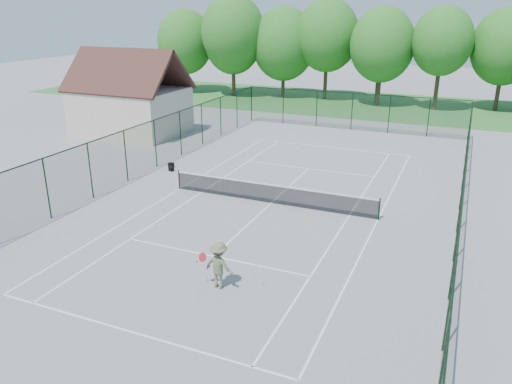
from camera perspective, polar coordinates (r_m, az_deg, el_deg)
ground at (r=25.85m, az=1.74°, el=-1.28°), size 140.00×140.00×0.00m
grass_far at (r=53.95m, az=13.69°, el=9.64°), size 80.00×16.00×0.01m
court_lines at (r=25.85m, az=1.74°, el=-1.27°), size 11.05×23.85×0.01m
tennis_net at (r=25.64m, az=1.76°, el=-0.09°), size 11.08×0.08×1.10m
fence_enclosure at (r=25.31m, az=1.78°, el=2.00°), size 18.05×36.05×3.02m
utility_building at (r=41.24m, az=-14.28°, el=10.82°), size 8.60×6.27×6.63m
tree_line_far at (r=53.22m, az=14.24°, el=15.97°), size 39.40×6.40×9.70m
sports_bag_a at (r=32.08m, az=-9.68°, el=3.06°), size 0.41×0.31×0.29m
sports_bag_b at (r=31.32m, az=-9.67°, el=2.62°), size 0.41×0.34×0.27m
tennis_player at (r=18.04m, az=-4.24°, el=-8.34°), size 2.17×0.85×1.77m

